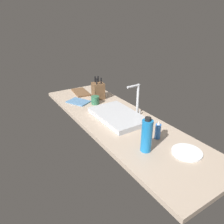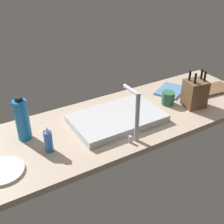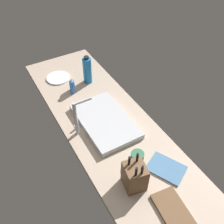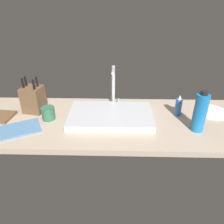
% 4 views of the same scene
% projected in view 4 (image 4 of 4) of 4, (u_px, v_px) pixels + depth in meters
% --- Properties ---
extents(countertop_slab, '(1.99, 0.62, 0.04)m').
position_uv_depth(countertop_slab, '(112.00, 122.00, 1.39)').
color(countertop_slab, tan).
rests_on(countertop_slab, ground).
extents(sink_basin, '(0.53, 0.33, 0.04)m').
position_uv_depth(sink_basin, '(111.00, 116.00, 1.38)').
color(sink_basin, '#B7BABF').
rests_on(sink_basin, countertop_slab).
extents(faucet, '(0.06, 0.13, 0.28)m').
position_uv_depth(faucet, '(114.00, 83.00, 1.48)').
color(faucet, '#B7BABF').
rests_on(faucet, countertop_slab).
extents(knife_block, '(0.14, 0.14, 0.24)m').
position_uv_depth(knife_block, '(33.00, 99.00, 1.44)').
color(knife_block, brown).
rests_on(knife_block, countertop_slab).
extents(soap_bottle, '(0.04, 0.04, 0.14)m').
position_uv_depth(soap_bottle, '(178.00, 106.00, 1.40)').
color(soap_bottle, blue).
rests_on(soap_bottle, countertop_slab).
extents(water_bottle, '(0.07, 0.07, 0.25)m').
position_uv_depth(water_bottle, '(200.00, 112.00, 1.22)').
color(water_bottle, '#1970B7').
rests_on(water_bottle, countertop_slab).
extents(dinner_plate, '(0.20, 0.20, 0.01)m').
position_uv_depth(dinner_plate, '(212.00, 112.00, 1.46)').
color(dinner_plate, white).
rests_on(dinner_plate, countertop_slab).
extents(dish_towel, '(0.27, 0.24, 0.01)m').
position_uv_depth(dish_towel, '(20.00, 129.00, 1.28)').
color(dish_towel, teal).
rests_on(dish_towel, countertop_slab).
extents(coffee_mug, '(0.08, 0.08, 0.08)m').
position_uv_depth(coffee_mug, '(48.00, 113.00, 1.37)').
color(coffee_mug, '#2D6647').
rests_on(coffee_mug, countertop_slab).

